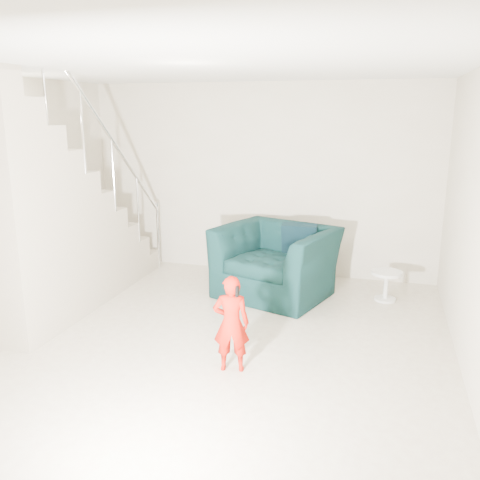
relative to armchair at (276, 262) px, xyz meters
name	(u,v)px	position (x,y,z in m)	size (l,w,h in m)	color
floor	(192,351)	(-0.45, -1.81, -0.44)	(5.50, 5.50, 0.00)	tan
ceiling	(185,63)	(-0.45, -1.81, 2.26)	(5.50, 5.50, 0.00)	silver
back_wall	(260,180)	(-0.45, 0.94, 0.91)	(5.00, 5.00, 0.00)	#B9AE96
armchair	(276,262)	(0.00, 0.00, 0.00)	(1.35, 1.18, 0.88)	black
toddler	(231,324)	(0.03, -2.05, 0.01)	(0.33, 0.22, 0.90)	#951B04
side_table	(386,281)	(1.37, 0.16, -0.19)	(0.38, 0.38, 0.38)	silver
staircase	(45,233)	(-2.45, -1.26, 0.51)	(1.02, 3.03, 3.62)	#ADA089
cushion	(299,240)	(0.25, 0.25, 0.24)	(0.45, 0.13, 0.43)	black
throw	(227,251)	(-0.63, -0.09, 0.11)	(0.05, 0.48, 0.54)	black
phone	(237,291)	(0.10, -2.10, 0.34)	(0.02, 0.05, 0.10)	black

